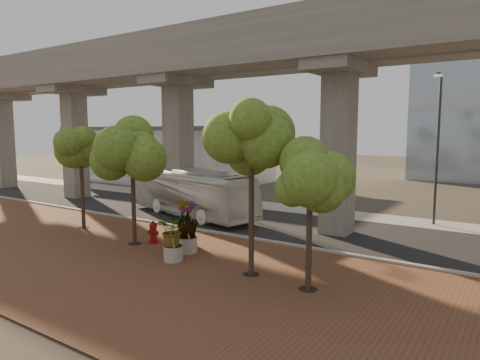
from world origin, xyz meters
The scene contains 18 objects.
ground centered at (0.00, 0.00, 0.00)m, with size 160.00×160.00×0.00m, color #342E26.
brick_plaza centered at (0.00, -8.00, 0.03)m, with size 70.00×13.00×0.06m, color brown.
asphalt_road centered at (0.00, 2.00, 0.02)m, with size 90.00×8.00×0.04m, color black.
curb_strip centered at (0.00, -2.00, 0.08)m, with size 70.00×0.25×0.16m, color #9C9991.
far_sidewalk centered at (0.00, 7.50, 0.03)m, with size 90.00×3.00×0.06m, color #9C9991.
transit_viaduct centered at (0.00, 2.00, 7.29)m, with size 72.00×5.60×12.40m.
station_pavilion centered at (-20.00, 16.00, 3.22)m, with size 23.00×13.00×6.30m.
transit_bus centered at (-4.38, 1.28, 1.63)m, with size 2.74×11.67×3.25m, color silver.
fire_hydrant centered at (-1.09, -5.50, 0.62)m, with size 0.58×0.53×1.17m.
planter_front centered at (1.88, -7.21, 1.35)m, with size 1.93×1.93×2.13m.
planter_right centered at (1.52, -5.82, 1.56)m, with size 2.31×2.31×2.47m.
planter_left centered at (0.65, -5.00, 1.53)m, with size 2.20×2.20×2.42m.
street_tree_far_west centered at (-7.13, -5.32, 4.85)m, with size 3.28×3.28×6.31m.
street_tree_near_west centered at (-1.77, -6.17, 4.88)m, with size 3.80×3.80×6.58m.
street_tree_near_east centered at (5.77, -6.81, 5.42)m, with size 3.70×3.70×7.07m.
street_tree_far_east centered at (8.41, -7.05, 4.11)m, with size 3.05×3.05×5.46m.
streetlamp_west centered at (-9.17, 6.27, 4.94)m, with size 0.42×1.23×8.46m.
streetlamp_east centered at (10.27, 7.37, 5.38)m, with size 0.46×1.34×9.22m.
Camera 1 is at (14.78, -21.10, 5.91)m, focal length 32.00 mm.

